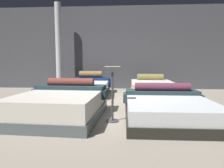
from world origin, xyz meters
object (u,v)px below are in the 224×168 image
bed_0 (61,104)px  support_pillar (59,47)px  price_sign (112,100)px  bed_3 (152,88)px  bed_1 (168,108)px  bed_2 (88,87)px

bed_0 → support_pillar: size_ratio=0.61×
bed_0 → support_pillar: (-1.39, 4.03, 1.48)m
price_sign → support_pillar: support_pillar is taller
bed_3 → price_sign: (-1.17, -3.03, 0.16)m
bed_0 → price_sign: 1.09m
bed_0 → bed_1: bearing=2.4°
bed_0 → bed_2: bearing=93.1°
bed_0 → bed_3: size_ratio=1.00×
bed_1 → bed_2: (-2.15, 3.01, 0.04)m
bed_2 → bed_3: bearing=-6.5°
bed_1 → bed_3: size_ratio=0.96×
bed_0 → bed_1: bed_0 is taller
bed_3 → support_pillar: size_ratio=0.60×
bed_2 → bed_3: bed_2 is taller
bed_2 → bed_3: 2.24m
bed_1 → bed_2: bearing=125.3°
bed_1 → bed_2: size_ratio=0.96×
bed_1 → bed_3: (0.08, 2.84, 0.03)m
bed_2 → bed_1: bearing=-56.7°
bed_1 → price_sign: price_sign is taller
bed_0 → bed_3: 3.59m
bed_0 → bed_1: size_ratio=1.04×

